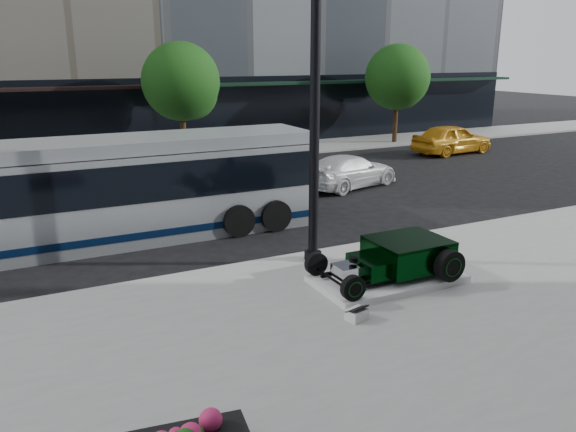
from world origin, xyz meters
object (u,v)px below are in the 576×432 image
transit_bus (109,190)px  white_sedan (350,171)px  yellow_taxi (452,139)px  lamppost (315,113)px  hot_rod (400,256)px

transit_bus → white_sedan: size_ratio=2.69×
white_sedan → yellow_taxi: size_ratio=0.96×
lamppost → hot_rod: bearing=-61.1°
hot_rod → transit_bus: size_ratio=0.27×
transit_bus → white_sedan: bearing=15.6°
lamppost → yellow_taxi: size_ratio=1.71×
lamppost → white_sedan: size_ratio=1.78×
transit_bus → white_sedan: transit_bus is taller
transit_bus → yellow_taxi: size_ratio=2.58×
transit_bus → lamppost: bearing=-44.8°
lamppost → white_sedan: 9.45m
yellow_taxi → hot_rod: bearing=129.7°
hot_rod → yellow_taxi: 19.14m
hot_rod → lamppost: (-1.15, 2.08, 3.13)m
hot_rod → yellow_taxi: bearing=44.5°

